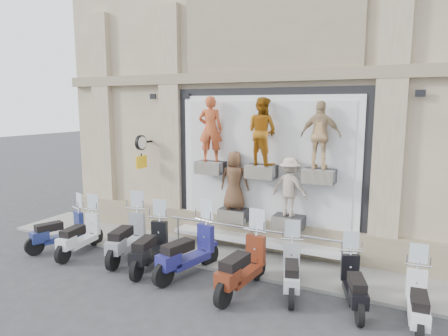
{
  "coord_description": "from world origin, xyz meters",
  "views": [
    {
      "loc": [
        3.82,
        -7.3,
        4.09
      ],
      "look_at": [
        -0.78,
        1.9,
        2.46
      ],
      "focal_mm": 32.0,
      "sensor_mm": 36.0,
      "label": 1
    }
  ],
  "objects": [
    {
      "name": "scooter_c",
      "position": [
        -3.07,
        0.68,
        0.86
      ],
      "size": [
        1.08,
        2.2,
        1.72
      ],
      "primitive_type": null,
      "rotation": [
        0.0,
        0.0,
        0.23
      ],
      "color": "gray",
      "rests_on": "ground"
    },
    {
      "name": "shop_vitrine",
      "position": [
        0.05,
        2.74,
        2.45
      ],
      "size": [
        5.6,
        0.92,
        4.3
      ],
      "color": "black",
      "rests_on": "ground"
    },
    {
      "name": "scooter_e",
      "position": [
        -1.05,
        0.48,
        0.87
      ],
      "size": [
        1.1,
        2.23,
        1.74
      ],
      "primitive_type": null,
      "rotation": [
        0.0,
        0.0,
        -0.23
      ],
      "color": "navy",
      "rests_on": "ground"
    },
    {
      "name": "scooter_h",
      "position": [
        2.79,
        0.64,
        0.72
      ],
      "size": [
        1.05,
        1.85,
        1.44
      ],
      "primitive_type": null,
      "rotation": [
        0.0,
        0.0,
        0.32
      ],
      "color": "black",
      "rests_on": "ground"
    },
    {
      "name": "scooter_f",
      "position": [
        0.48,
        0.27,
        0.87
      ],
      "size": [
        0.81,
        2.18,
        1.74
      ],
      "primitive_type": null,
      "rotation": [
        0.0,
        0.0,
        -0.09
      ],
      "color": "#5F2110",
      "rests_on": "ground"
    },
    {
      "name": "ground",
      "position": [
        0.0,
        0.0,
        0.0
      ],
      "size": [
        90.0,
        90.0,
        0.0
      ],
      "primitive_type": "plane",
      "color": "#313133",
      "rests_on": "ground"
    },
    {
      "name": "scooter_i",
      "position": [
        3.95,
        0.4,
        0.72
      ],
      "size": [
        0.66,
        1.81,
        1.44
      ],
      "primitive_type": null,
      "rotation": [
        0.0,
        0.0,
        0.08
      ],
      "color": "silver",
      "rests_on": "ground"
    },
    {
      "name": "guard_rail",
      "position": [
        0.0,
        2.0,
        0.47
      ],
      "size": [
        5.06,
        0.1,
        0.93
      ],
      "primitive_type": null,
      "color": "#9EA0A5",
      "rests_on": "ground"
    },
    {
      "name": "scooter_a",
      "position": [
        -5.27,
        0.38,
        0.77
      ],
      "size": [
        1.2,
        1.98,
        1.55
      ],
      "primitive_type": null,
      "rotation": [
        0.0,
        0.0,
        -0.37
      ],
      "color": "navy",
      "rests_on": "ground"
    },
    {
      "name": "clock_sign_bracket",
      "position": [
        -3.9,
        2.47,
        2.8
      ],
      "size": [
        0.1,
        0.8,
        1.02
      ],
      "color": "black",
      "rests_on": "ground"
    },
    {
      "name": "scooter_g",
      "position": [
        1.46,
        0.7,
        0.74
      ],
      "size": [
        1.05,
        1.9,
        1.49
      ],
      "primitive_type": null,
      "rotation": [
        0.0,
        0.0,
        0.3
      ],
      "color": "#ABADB2",
      "rests_on": "ground"
    },
    {
      "name": "building",
      "position": [
        0.0,
        7.0,
        6.0
      ],
      "size": [
        14.0,
        8.6,
        12.0
      ],
      "primitive_type": null,
      "color": "#C4B08F",
      "rests_on": "ground"
    },
    {
      "name": "sidewalk",
      "position": [
        0.0,
        2.1,
        0.04
      ],
      "size": [
        16.0,
        2.2,
        0.08
      ],
      "primitive_type": "cube",
      "color": "gray",
      "rests_on": "ground"
    },
    {
      "name": "scooter_b",
      "position": [
        -4.46,
        0.37,
        0.78
      ],
      "size": [
        0.83,
        1.99,
        1.57
      ],
      "primitive_type": null,
      "rotation": [
        0.0,
        0.0,
        0.14
      ],
      "color": "silver",
      "rests_on": "ground"
    },
    {
      "name": "scooter_d",
      "position": [
        -2.12,
        0.42,
        0.82
      ],
      "size": [
        0.99,
        2.09,
        1.64
      ],
      "primitive_type": null,
      "rotation": [
        0.0,
        0.0,
        0.21
      ],
      "color": "black",
      "rests_on": "ground"
    }
  ]
}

